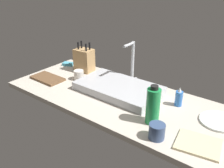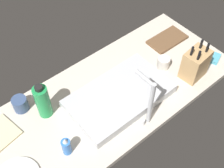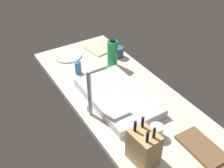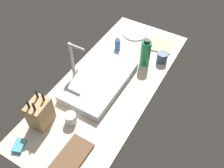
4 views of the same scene
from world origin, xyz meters
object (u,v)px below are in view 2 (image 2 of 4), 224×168
Objects in this scene: dish_sponge at (214,58)px; faucet at (149,100)px; knife_block at (195,64)px; water_bottle at (43,101)px; cutting_board at (167,40)px; sink_basin at (119,96)px; coffee_mug at (163,63)px; ceramic_cup at (20,104)px; soap_bottle at (66,146)px.

faucet is at bearing 4.28° from dish_sponge.
knife_block is (-43.98, -5.32, -8.48)cm from faucet.
knife_block is at bearing 158.17° from water_bottle.
faucet is 1.20× the size of cutting_board.
sink_basin is at bearing -22.72° from knife_block.
faucet is 1.36× the size of water_bottle.
sink_basin is at bearing 2.50° from coffee_mug.
water_bottle is at bearing -44.53° from faucet.
water_bottle is 2.76× the size of ceramic_cup.
ceramic_cup is (8.89, -11.16, -6.66)cm from water_bottle.
coffee_mug is at bearing -173.04° from soap_bottle.
coffee_mug is at bearing -177.50° from sink_basin.
faucet is at bearing 135.47° from water_bottle.
knife_block reaches higher than ceramic_cup.
knife_block reaches higher than dish_sponge.
ceramic_cup is (48.22, -49.86, -13.91)cm from faucet.
water_bottle is at bearing -27.03° from sink_basin.
sink_basin is 68.82cm from dish_sponge.
faucet reaches higher than soap_bottle.
soap_bottle is (41.23, 7.94, 2.52)cm from sink_basin.
dish_sponge is at bearing 173.40° from knife_block.
knife_block is 0.95× the size of cutting_board.
sink_basin is at bearing 16.23° from cutting_board.
soap_bottle reaches higher than ceramic_cup.
coffee_mug is 34.36cm from dish_sponge.
faucet reaches higher than ceramic_cup.
water_bottle is at bearing -13.13° from coffee_mug.
soap_bottle is at bearing -15.21° from faucet.
faucet is at bearing 164.79° from soap_bottle.
sink_basin is at bearing 146.81° from ceramic_cup.
faucet is 45.10cm from knife_block.
dish_sponge is (-108.40, 6.94, -4.19)cm from soap_bottle.
cutting_board is 94.66cm from water_bottle.
water_bottle is 2.57× the size of dish_sponge.
knife_block is at bearing 154.22° from ceramic_cup.
sink_basin is at bearing -83.61° from faucet.
faucet is 4.13× the size of coffee_mug.
coffee_mug reaches higher than dish_sponge.
sink_basin is 2.52× the size of water_bottle.
knife_block is at bearing 175.75° from soap_bottle.
cutting_board is at bearing -165.98° from soap_bottle.
dish_sponge is (-20.98, 0.45, -8.41)cm from knife_block.
cutting_board is at bearing -146.44° from faucet.
water_bottle is (83.31, -33.38, 1.23)cm from knife_block.
dish_sponge is (-67.17, 14.89, -1.67)cm from sink_basin.
knife_block is at bearing 119.40° from coffee_mug.
faucet is at bearing 1.53° from knife_block.
soap_bottle is at bearing 81.32° from water_bottle.
sink_basin is 42.43cm from water_bottle.
water_bottle is 76.59cm from coffee_mug.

